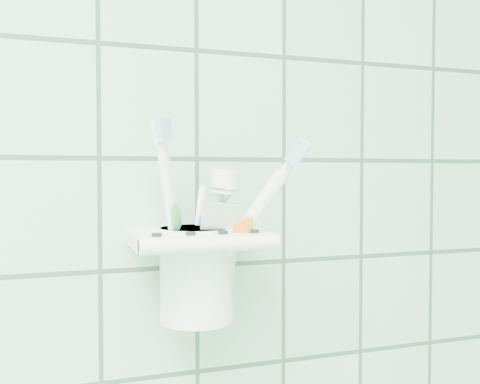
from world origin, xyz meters
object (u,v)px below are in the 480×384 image
at_px(toothbrush_pink, 186,217).
at_px(toothbrush_orange, 185,207).
at_px(toothbrush_blue, 189,222).
at_px(cup, 196,270).
at_px(toothpaste_tube, 210,231).
at_px(holder_bracket, 197,240).

distance_m(toothbrush_pink, toothbrush_orange, 0.02).
bearing_deg(toothbrush_blue, cup, 26.14).
xyz_separation_m(cup, toothbrush_pink, (-0.01, -0.01, 0.06)).
xyz_separation_m(toothbrush_pink, toothbrush_blue, (0.00, -0.00, -0.01)).
bearing_deg(toothbrush_orange, toothbrush_blue, -58.56).
distance_m(toothbrush_orange, toothpaste_tube, 0.04).
relative_size(cup, toothpaste_tube, 0.63).
height_order(toothbrush_pink, toothbrush_blue, toothbrush_pink).
relative_size(holder_bracket, toothpaste_tube, 0.88).
distance_m(toothbrush_blue, toothpaste_tube, 0.02).
relative_size(toothbrush_pink, toothbrush_orange, 0.97).
bearing_deg(toothbrush_blue, holder_bracket, 10.53).
relative_size(holder_bracket, cup, 1.38).
distance_m(toothbrush_pink, toothpaste_tube, 0.03).
xyz_separation_m(cup, toothpaste_tube, (0.01, -0.01, 0.04)).
height_order(holder_bracket, cup, same).
xyz_separation_m(toothbrush_orange, toothpaste_tube, (0.02, -0.02, -0.02)).
height_order(holder_bracket, toothpaste_tube, toothpaste_tube).
bearing_deg(holder_bracket, toothpaste_tube, -41.73).
xyz_separation_m(holder_bracket, toothbrush_orange, (-0.01, 0.01, 0.03)).
bearing_deg(toothbrush_blue, toothpaste_tube, -29.93).
distance_m(toothbrush_blue, toothbrush_orange, 0.02).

